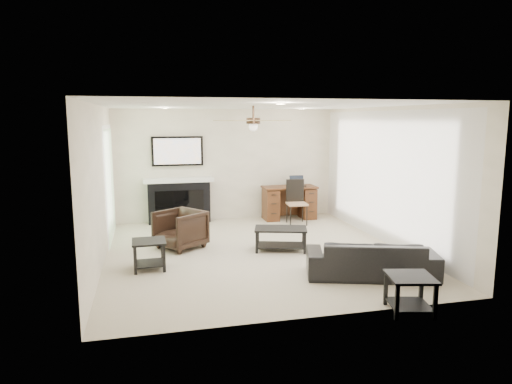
% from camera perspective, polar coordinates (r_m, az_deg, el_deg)
% --- Properties ---
extents(room_shell, '(5.50, 5.54, 2.52)m').
position_cam_1_polar(room_shell, '(7.81, 1.04, 4.73)').
color(room_shell, beige).
rests_on(room_shell, ground).
extents(sofa, '(1.99, 1.25, 0.54)m').
position_cam_1_polar(sofa, '(6.93, 14.20, -8.05)').
color(sofa, black).
rests_on(sofa, ground).
extents(armchair, '(1.04, 1.03, 0.68)m').
position_cam_1_polar(armchair, '(8.24, -9.46, -4.62)').
color(armchair, black).
rests_on(armchair, ground).
extents(coffee_table, '(1.00, 0.73, 0.40)m').
position_cam_1_polar(coffee_table, '(8.04, 3.10, -5.90)').
color(coffee_table, black).
rests_on(coffee_table, ground).
extents(end_table_near, '(0.62, 0.62, 0.45)m').
position_cam_1_polar(end_table_near, '(5.85, 18.65, -11.98)').
color(end_table_near, black).
rests_on(end_table_near, ground).
extents(end_table_left, '(0.51, 0.51, 0.45)m').
position_cam_1_polar(end_table_left, '(7.24, -13.20, -7.64)').
color(end_table_left, black).
rests_on(end_table_left, ground).
extents(fireplace_unit, '(1.52, 0.34, 1.91)m').
position_cam_1_polar(fireplace_unit, '(10.15, -9.65, 1.49)').
color(fireplace_unit, black).
rests_on(fireplace_unit, ground).
extents(desk, '(1.22, 0.56, 0.76)m').
position_cam_1_polar(desk, '(10.50, 4.17, -1.33)').
color(desk, '#432410').
rests_on(desk, ground).
extents(desk_chair, '(0.45, 0.47, 0.97)m').
position_cam_1_polar(desk_chair, '(9.96, 5.13, -1.30)').
color(desk_chair, black).
rests_on(desk_chair, ground).
extents(laptop, '(0.33, 0.24, 0.23)m').
position_cam_1_polar(laptop, '(10.46, 5.28, 1.36)').
color(laptop, black).
rests_on(laptop, desk).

